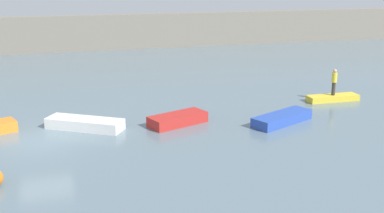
% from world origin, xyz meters
% --- Properties ---
extents(ground_plane, '(120.00, 120.00, 0.00)m').
position_xyz_m(ground_plane, '(0.00, 0.00, 0.00)').
color(ground_plane, slate).
extents(embankment_wall, '(80.00, 1.20, 3.53)m').
position_xyz_m(embankment_wall, '(0.00, 26.62, 1.77)').
color(embankment_wall, gray).
rests_on(embankment_wall, ground_plane).
extents(rowboat_white, '(3.96, 3.08, 0.54)m').
position_xyz_m(rowboat_white, '(2.04, 1.26, 0.27)').
color(rowboat_white, white).
rests_on(rowboat_white, ground_plane).
extents(rowboat_red, '(3.33, 2.26, 0.55)m').
position_xyz_m(rowboat_red, '(6.74, 0.68, 0.27)').
color(rowboat_red, red).
rests_on(rowboat_red, ground_plane).
extents(rowboat_blue, '(3.82, 2.59, 0.52)m').
position_xyz_m(rowboat_blue, '(12.07, -0.62, 0.26)').
color(rowboat_blue, '#2B4CAD').
rests_on(rowboat_blue, ground_plane).
extents(rowboat_yellow, '(3.25, 0.96, 0.36)m').
position_xyz_m(rowboat_yellow, '(17.10, 2.60, 0.18)').
color(rowboat_yellow, gold).
rests_on(rowboat_yellow, ground_plane).
extents(person_yellow_shirt, '(0.32, 0.32, 1.63)m').
position_xyz_m(person_yellow_shirt, '(17.10, 2.60, 1.27)').
color(person_yellow_shirt, '#38332D').
rests_on(person_yellow_shirt, rowboat_yellow).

